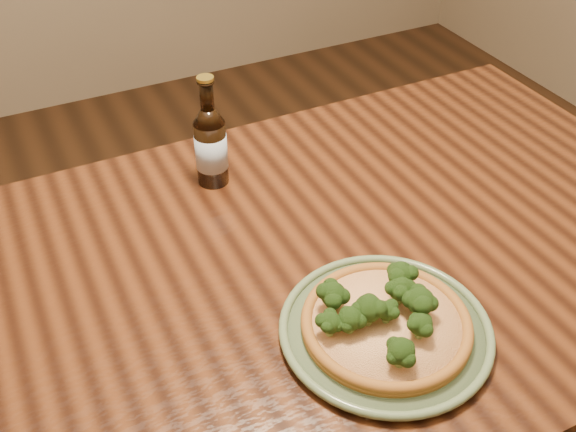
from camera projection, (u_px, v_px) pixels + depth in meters
name	position (u px, v px, depth m)	size (l,w,h in m)	color
table	(288.00, 303.00, 1.20)	(1.60, 0.90, 0.75)	#48220F
plate	(385.00, 329.00, 1.01)	(0.32, 0.32, 0.02)	#627752
pizza	(386.00, 320.00, 1.00)	(0.26, 0.26, 0.07)	#A26424
beer_bottle	(211.00, 145.00, 1.28)	(0.06, 0.06, 0.23)	black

